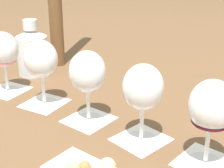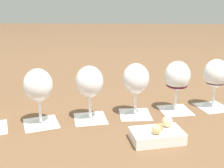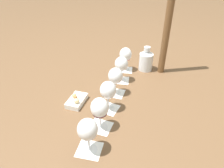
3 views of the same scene
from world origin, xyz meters
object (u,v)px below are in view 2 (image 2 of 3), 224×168
(wine_glass_2, at_px, (90,84))
(snack_dish, at_px, (158,134))
(wine_glass_3, at_px, (136,81))
(wine_glass_1, at_px, (38,88))
(wine_glass_4, at_px, (177,78))
(wine_glass_5, at_px, (216,76))

(wine_glass_2, height_order, snack_dish, wine_glass_2)
(wine_glass_2, distance_m, wine_glass_3, 0.16)
(wine_glass_1, relative_size, snack_dish, 1.11)
(wine_glass_2, bearing_deg, wine_glass_1, -163.18)
(wine_glass_3, distance_m, snack_dish, 0.22)
(wine_glass_2, distance_m, wine_glass_4, 0.31)
(wine_glass_3, xyz_separation_m, wine_glass_4, (0.15, 0.05, 0.00))
(wine_glass_1, distance_m, wine_glass_4, 0.47)
(wine_glass_3, relative_size, wine_glass_4, 1.00)
(wine_glass_2, relative_size, wine_glass_4, 1.00)
(wine_glass_4, height_order, snack_dish, wine_glass_4)
(wine_glass_4, height_order, wine_glass_5, same)
(wine_glass_3, bearing_deg, wine_glass_5, 16.21)
(wine_glass_4, bearing_deg, snack_dish, -110.59)
(wine_glass_5, xyz_separation_m, snack_dish, (-0.23, -0.27, -0.10))
(wine_glass_4, distance_m, wine_glass_5, 0.15)
(wine_glass_3, bearing_deg, snack_dish, -72.72)
(wine_glass_2, bearing_deg, wine_glass_3, 16.23)
(wine_glass_2, height_order, wine_glass_3, same)
(snack_dish, bearing_deg, wine_glass_2, 145.62)
(wine_glass_2, distance_m, snack_dish, 0.27)
(wine_glass_1, bearing_deg, wine_glass_2, 16.82)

